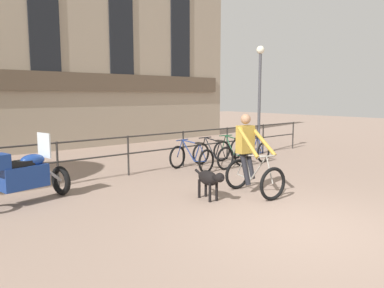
# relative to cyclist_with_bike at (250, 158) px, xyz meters

# --- Properties ---
(ground_plane) EXTENTS (60.00, 60.00, 0.00)m
(ground_plane) POSITION_rel_cyclist_with_bike_xyz_m (-1.02, -1.95, -0.76)
(ground_plane) COLOR gray
(canal_railing) EXTENTS (15.05, 0.05, 1.05)m
(canal_railing) POSITION_rel_cyclist_with_bike_xyz_m (-1.02, 3.25, -0.05)
(canal_railing) COLOR #2D2B28
(canal_railing) RESTS_ON ground_plane
(building_facade) EXTENTS (18.00, 0.72, 10.41)m
(building_facade) POSITION_rel_cyclist_with_bike_xyz_m (-1.02, 9.04, 4.42)
(building_facade) COLOR gray
(building_facade) RESTS_ON ground_plane
(cyclist_with_bike) EXTENTS (0.85, 1.26, 1.70)m
(cyclist_with_bike) POSITION_rel_cyclist_with_bike_xyz_m (0.00, 0.00, 0.00)
(cyclist_with_bike) COLOR black
(cyclist_with_bike) RESTS_ON ground_plane
(dog) EXTENTS (0.34, 0.99, 0.62)m
(dog) POSITION_rel_cyclist_with_bike_xyz_m (-1.03, 0.18, -0.33)
(dog) COLOR black
(dog) RESTS_ON ground_plane
(parked_motorcycle) EXTENTS (1.80, 0.92, 1.35)m
(parked_motorcycle) POSITION_rel_cyclist_with_bike_xyz_m (-3.92, 2.38, -0.20)
(parked_motorcycle) COLOR black
(parked_motorcycle) RESTS_ON ground_plane
(parked_bicycle_near_lamp) EXTENTS (0.82, 1.20, 0.86)m
(parked_bicycle_near_lamp) POSITION_rel_cyclist_with_bike_xyz_m (0.61, 2.60, -0.41)
(parked_bicycle_near_lamp) COLOR black
(parked_bicycle_near_lamp) RESTS_ON ground_plane
(parked_bicycle_mid_left) EXTENTS (0.69, 1.13, 0.86)m
(parked_bicycle_mid_left) POSITION_rel_cyclist_with_bike_xyz_m (1.44, 2.60, -0.41)
(parked_bicycle_mid_left) COLOR black
(parked_bicycle_mid_left) RESTS_ON ground_plane
(parked_bicycle_mid_right) EXTENTS (0.83, 1.20, 0.86)m
(parked_bicycle_mid_right) POSITION_rel_cyclist_with_bike_xyz_m (2.26, 2.60, -0.41)
(parked_bicycle_mid_right) COLOR black
(parked_bicycle_mid_right) RESTS_ON ground_plane
(parked_bicycle_far_end) EXTENTS (0.74, 1.16, 0.86)m
(parked_bicycle_far_end) POSITION_rel_cyclist_with_bike_xyz_m (3.09, 2.60, -0.41)
(parked_bicycle_far_end) COLOR black
(parked_bicycle_far_end) RESTS_ON ground_plane
(street_lamp) EXTENTS (0.28, 0.28, 3.78)m
(street_lamp) POSITION_rel_cyclist_with_bike_xyz_m (4.35, 3.26, 1.38)
(street_lamp) COLOR #424247
(street_lamp) RESTS_ON ground_plane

